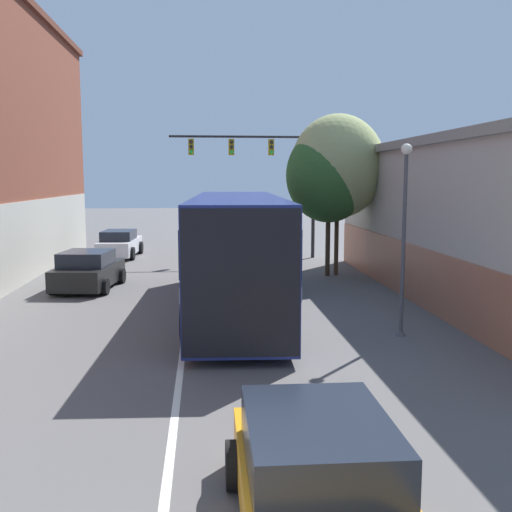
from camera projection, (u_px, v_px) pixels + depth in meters
The scene contains 9 objects.
lane_center_line at pixel (188, 305), 19.41m from camera, with size 0.14×42.63×0.01m.
bus at pixel (237, 246), 18.61m from camera, with size 3.29×12.33×3.54m.
hatchback_foreground at pixel (320, 487), 6.69m from camera, with size 2.07×4.30×1.41m.
parked_car_left_near at pixel (88, 271), 22.22m from camera, with size 2.41×3.99×1.43m.
parked_car_left_mid at pixel (120, 244), 31.28m from camera, with size 2.13×4.36×1.41m.
traffic_signal_gantry at pixel (266, 164), 30.28m from camera, with size 7.40×0.36×6.47m.
street_lamp at pixel (404, 234), 15.31m from camera, with size 0.29×0.29×4.96m.
street_tree_near at pixel (338, 166), 24.88m from camera, with size 3.92×3.53×6.74m.
street_tree_far at pixel (329, 175), 24.78m from camera, with size 3.56×3.21×6.18m.
Camera 1 is at (0.54, -3.84, 4.09)m, focal length 42.00 mm.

